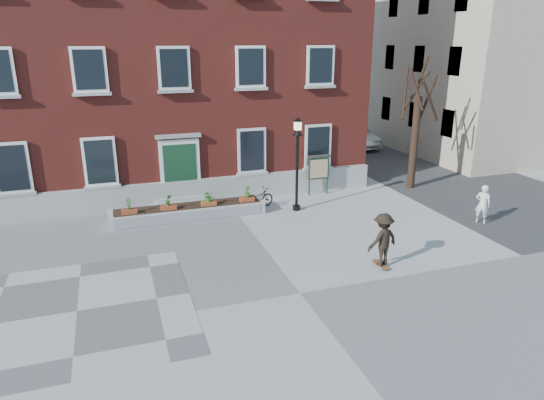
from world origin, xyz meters
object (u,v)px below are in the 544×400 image
object	(u,v)px
bicycle	(256,198)
lamp_post	(297,151)
parked_car	(353,136)
bystander	(483,204)
skateboarder	(383,240)
notice_board	(319,168)

from	to	relation	value
bicycle	lamp_post	bearing A→B (deg)	-132.35
lamp_post	parked_car	bearing A→B (deg)	52.45
parked_car	bystander	distance (m)	14.58
bystander	skateboarder	xyz separation A→B (m)	(-5.75, -2.16, 0.15)
bystander	lamp_post	xyz separation A→B (m)	(-6.34, 3.74, 1.76)
notice_board	lamp_post	bearing A→B (deg)	-135.55
bystander	notice_board	bearing A→B (deg)	0.66
lamp_post	bicycle	bearing A→B (deg)	153.25
bystander	lamp_post	bearing A→B (deg)	20.02
parked_car	lamp_post	size ratio (longest dim) A/B	1.14
notice_board	skateboarder	xyz separation A→B (m)	(-1.16, -7.61, -0.33)
parked_car	skateboarder	size ratio (longest dim) A/B	2.50
bicycle	notice_board	xyz separation A→B (m)	(3.29, 0.94, 0.83)
notice_board	parked_car	bearing A→B (deg)	54.21
parked_car	notice_board	world-z (taller)	notice_board
lamp_post	skateboarder	size ratio (longest dim) A/B	2.19
bicycle	lamp_post	size ratio (longest dim) A/B	0.42
bicycle	bystander	xyz separation A→B (m)	(7.88, -4.52, 0.35)
bicycle	notice_board	world-z (taller)	notice_board
bicycle	bystander	bearing A→B (deg)	-135.43
skateboarder	bicycle	bearing A→B (deg)	107.71
parked_car	lamp_post	distance (m)	13.63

